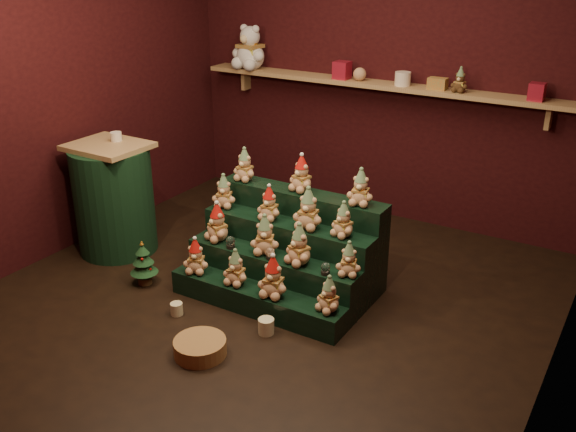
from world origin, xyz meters
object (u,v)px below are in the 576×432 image
Objects in this scene: snow_globe_a at (231,242)px; snow_globe_b at (270,253)px; side_table at (114,199)px; mug_left at (177,309)px; wicker_basket at (200,347)px; snow_globe_c at (325,269)px; mug_right at (266,326)px; riser_tier_front at (256,300)px; brown_bear at (460,80)px; mini_christmas_tree at (144,263)px; white_bear at (250,41)px.

snow_globe_a reaches higher than snow_globe_b.
mug_left is (1.14, -0.58, -0.43)m from side_table.
wicker_basket is (0.32, -0.80, -0.35)m from snow_globe_a.
snow_globe_c is 0.79× the size of mug_right.
side_table is at bearing 153.20° from mug_left.
snow_globe_c is at bearing 0.00° from snow_globe_a.
mug_left is 0.70m from mug_right.
side_table is 1.87m from wicker_basket.
wicker_basket is at bearing -90.80° from riser_tier_front.
mug_left is at bearing 146.29° from wicker_basket.
wicker_basket is 3.10m from brown_bear.
mini_christmas_tree is 2.60m from white_bear.
wicker_basket is (-0.23, -0.43, -0.00)m from mug_right.
side_table is 1.93m from mug_right.
brown_bear is at bearing 77.10° from mug_right.
riser_tier_front is 2.89m from white_bear.
riser_tier_front is 6.85× the size of brown_bear.
mini_christmas_tree is 0.69× the size of white_bear.
snow_globe_c is 0.26× the size of wicker_basket.
white_bear is (-1.42, 1.88, 1.18)m from snow_globe_b.
snow_globe_b is at bearing -1.92° from side_table.
riser_tier_front is at bearing -161.54° from snow_globe_c.
riser_tier_front is at bearing 89.20° from wicker_basket.
snow_globe_a is 0.94m from wicker_basket.
riser_tier_front is 1.67m from side_table.
snow_globe_c is (0.48, 0.16, 0.31)m from riser_tier_front.
wicker_basket is (0.46, -0.30, 0.01)m from mug_left.
snow_globe_a is at bearing 154.15° from riser_tier_front.
white_bear is at bearing 125.82° from mug_right.
snow_globe_a is at bearing -2.67° from side_table.
brown_bear reaches higher than mug_left.
mug_left is (-0.49, -0.50, -0.36)m from snow_globe_b.
wicker_basket is (0.97, -0.53, -0.13)m from mini_christmas_tree.
riser_tier_front is 12.55× the size of mug_right.
snow_globe_b is at bearing 180.00° from snow_globe_c.
mug_right is at bearing 61.69° from wicker_basket.
white_bear is (-1.62, 2.25, 1.53)m from mug_right.
side_table reaches higher than snow_globe_a.
mini_christmas_tree is 1.22m from mug_right.
snow_globe_c is at bearing -38.19° from white_bear.
mug_left is at bearing -26.03° from side_table.
white_bear is (-0.42, 2.15, 1.41)m from mini_christmas_tree.
white_bear is at bearing 84.11° from side_table.
snow_globe_b is 1.07m from mini_christmas_tree.
side_table is at bearing 151.13° from wicker_basket.
mini_christmas_tree is (-1.46, -0.27, -0.22)m from snow_globe_c.
snow_globe_b is at bearing 118.21° from mug_right.
side_table is at bearing 150.84° from mini_christmas_tree.
snow_globe_a is at bearing 180.00° from snow_globe_b.
mug_right is at bearing -47.38° from white_bear.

